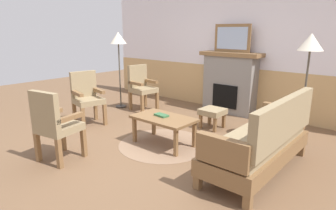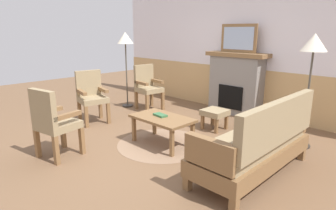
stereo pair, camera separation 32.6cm
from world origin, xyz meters
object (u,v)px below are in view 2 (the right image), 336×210
at_px(fireplace, 236,83).
at_px(couch, 256,144).
at_px(footstool, 215,114).
at_px(floor_lamp_by_chairs, 125,43).
at_px(floor_lamp_by_couch, 314,50).
at_px(armchair_by_window_left, 147,85).
at_px(armchair_front_left, 53,120).
at_px(armchair_near_fireplace, 91,94).
at_px(coffee_table, 162,120).
at_px(framed_picture, 239,38).
at_px(book_on_table, 160,115).

bearing_deg(fireplace, couch, -52.57).
height_order(footstool, floor_lamp_by_chairs, floor_lamp_by_chairs).
xyz_separation_m(footstool, floor_lamp_by_couch, (1.42, 0.30, 1.17)).
bearing_deg(armchair_by_window_left, fireplace, 33.78).
xyz_separation_m(couch, armchair_front_left, (-2.20, -1.50, 0.14)).
height_order(footstool, armchair_near_fireplace, armchair_near_fireplace).
bearing_deg(armchair_near_fireplace, floor_lamp_by_chairs, 110.84).
bearing_deg(coffee_table, couch, 4.79).
bearing_deg(fireplace, floor_lamp_by_couch, -25.85).
xyz_separation_m(couch, armchair_near_fireplace, (-3.27, -0.28, 0.14)).
bearing_deg(framed_picture, floor_lamp_by_couch, -25.85).
bearing_deg(floor_lamp_by_couch, armchair_by_window_left, -176.11).
bearing_deg(armchair_front_left, footstool, 71.20).
distance_m(coffee_table, book_on_table, 0.09).
relative_size(armchair_by_window_left, floor_lamp_by_chairs, 0.58).
distance_m(couch, coffee_table, 1.50).
distance_m(fireplace, book_on_table, 2.27).
bearing_deg(book_on_table, armchair_by_window_left, 144.41).
relative_size(fireplace, couch, 0.72).
relative_size(fireplace, coffee_table, 1.35).
bearing_deg(framed_picture, coffee_table, -86.16).
bearing_deg(fireplace, footstool, -74.95).
distance_m(framed_picture, armchair_near_fireplace, 3.09).
bearing_deg(floor_lamp_by_couch, book_on_table, -138.91).
bearing_deg(floor_lamp_by_couch, footstool, -168.25).
bearing_deg(floor_lamp_by_couch, framed_picture, 154.15).
bearing_deg(coffee_table, armchair_front_left, -117.21).
xyz_separation_m(armchair_front_left, floor_lamp_by_couch, (2.28, 2.81, 0.91)).
xyz_separation_m(book_on_table, floor_lamp_by_chairs, (-2.17, 1.01, 1.00)).
height_order(fireplace, framed_picture, framed_picture).
xyz_separation_m(couch, coffee_table, (-1.49, -0.13, -0.01)).
relative_size(floor_lamp_by_couch, floor_lamp_by_chairs, 1.00).
relative_size(book_on_table, armchair_near_fireplace, 0.23).
bearing_deg(framed_picture, footstool, -74.95).
relative_size(framed_picture, floor_lamp_by_chairs, 0.48).
bearing_deg(coffee_table, fireplace, 93.84).
height_order(armchair_by_window_left, armchair_front_left, same).
bearing_deg(fireplace, armchair_front_left, -98.62).
bearing_deg(fireplace, framed_picture, 90.00).
bearing_deg(armchair_by_window_left, couch, -18.65).
bearing_deg(footstool, couch, -37.24).
relative_size(framed_picture, armchair_front_left, 0.82).
height_order(book_on_table, floor_lamp_by_chairs, floor_lamp_by_chairs).
distance_m(couch, floor_lamp_by_chairs, 3.97).
relative_size(fireplace, framed_picture, 1.62).
distance_m(footstool, floor_lamp_by_chairs, 2.65).
relative_size(armchair_front_left, floor_lamp_by_couch, 0.58).
bearing_deg(armchair_near_fireplace, armchair_by_window_left, 88.22).
xyz_separation_m(book_on_table, footstool, (0.21, 1.13, -0.17)).
distance_m(book_on_table, floor_lamp_by_chairs, 2.59).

